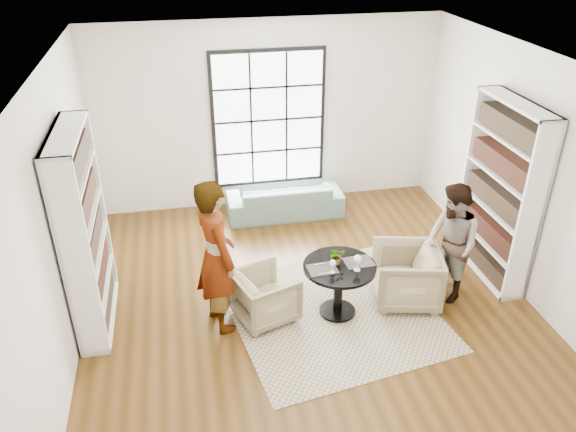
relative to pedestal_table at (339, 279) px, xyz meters
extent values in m
plane|color=#563514|center=(-0.30, 0.19, -0.51)|extent=(6.00, 6.00, 0.00)
plane|color=silver|center=(-0.30, 3.19, 0.99)|extent=(5.50, 0.00, 5.50)
plane|color=silver|center=(-3.05, 0.19, 0.99)|extent=(0.00, 6.00, 6.00)
plane|color=silver|center=(2.45, 0.19, 0.99)|extent=(0.00, 6.00, 6.00)
plane|color=silver|center=(-0.30, -2.81, 0.99)|extent=(5.50, 0.00, 5.50)
plane|color=white|center=(-0.30, 0.19, 2.49)|extent=(6.00, 6.00, 0.00)
cube|color=black|center=(-0.30, 3.17, 0.94)|extent=(1.82, 0.06, 2.22)
cube|color=white|center=(-0.30, 3.13, 0.94)|extent=(1.70, 0.02, 2.10)
cube|color=tan|center=(-0.05, -0.01, -0.50)|extent=(2.74, 2.74, 0.01)
cylinder|color=black|center=(0.00, 0.00, -0.49)|extent=(0.45, 0.45, 0.04)
cylinder|color=black|center=(0.00, 0.00, -0.17)|extent=(0.11, 0.11, 0.62)
cylinder|color=black|center=(0.00, 0.00, 0.17)|extent=(0.87, 0.87, 0.04)
imported|color=gray|center=(-0.14, 2.64, -0.24)|extent=(1.85, 0.73, 0.54)
imported|color=tan|center=(-0.89, 0.10, -0.19)|extent=(0.88, 0.86, 0.63)
imported|color=tan|center=(0.90, 0.08, -0.14)|extent=(0.97, 0.96, 0.74)
imported|color=gray|center=(-1.44, 0.10, 0.44)|extent=(0.65, 0.80, 1.89)
imported|color=gray|center=(1.45, 0.08, 0.27)|extent=(0.63, 0.78, 1.55)
cube|color=#2A2724|center=(-0.22, -0.04, 0.19)|extent=(0.35, 0.28, 0.01)
cube|color=#2A2724|center=(0.24, 0.02, 0.19)|extent=(0.35, 0.28, 0.01)
cylinder|color=silver|center=(-0.12, -0.12, 0.19)|extent=(0.06, 0.06, 0.01)
cylinder|color=silver|center=(-0.12, -0.12, 0.24)|extent=(0.01, 0.01, 0.10)
sphere|color=maroon|center=(-0.12, -0.12, 0.32)|extent=(0.07, 0.07, 0.07)
ellipsoid|color=white|center=(-0.12, -0.12, 0.32)|extent=(0.08, 0.08, 0.09)
cylinder|color=silver|center=(0.17, -0.13, 0.20)|extent=(0.07, 0.07, 0.01)
cylinder|color=silver|center=(0.17, -0.13, 0.25)|extent=(0.01, 0.01, 0.12)
sphere|color=maroon|center=(0.17, -0.13, 0.34)|extent=(0.09, 0.09, 0.09)
ellipsoid|color=white|center=(0.17, -0.13, 0.34)|extent=(0.09, 0.09, 0.10)
imported|color=gray|center=(-0.03, 0.05, 0.30)|extent=(0.21, 0.18, 0.21)
camera|label=1|loc=(-1.69, -5.28, 3.90)|focal=35.00mm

